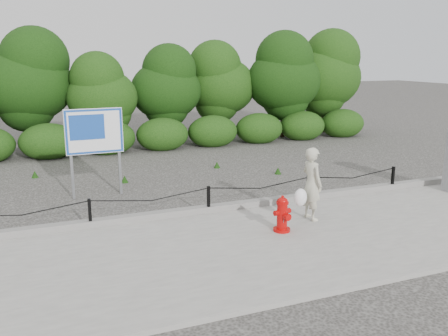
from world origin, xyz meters
The scene contains 8 objects.
ground centered at (0.00, 0.00, 0.00)m, with size 90.00×90.00×0.00m, color #2D2B28.
sidewalk centered at (0.00, -2.00, 0.04)m, with size 14.00×4.00×0.08m, color gray.
curb centered at (0.00, 0.05, 0.15)m, with size 14.00×0.22×0.14m, color slate.
chain_barrier centered at (0.00, 0.00, 0.46)m, with size 10.06×0.06×0.60m.
treeline centered at (1.09, 8.98, 2.43)m, with size 20.32×3.57×4.46m.
fire_hydrant centered at (0.95, -1.58, 0.42)m, with size 0.39×0.41×0.72m.
pedestrian centered at (1.83, -1.17, 0.83)m, with size 0.70×0.59×1.53m.
advertising_sign centered at (-2.06, 2.40, 1.55)m, with size 1.37×0.14×2.19m.
Camera 1 is at (-3.33, -9.26, 3.42)m, focal length 38.00 mm.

